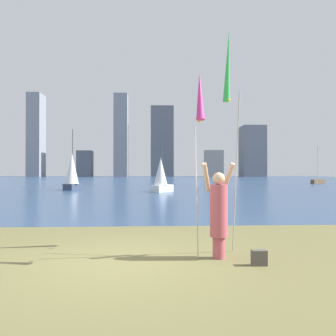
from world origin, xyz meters
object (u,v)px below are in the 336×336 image
(kite_flag_left, at_px, (200,101))
(sailboat_1, at_px, (161,176))
(person, at_px, (219,211))
(bag, at_px, (259,258))
(sailboat_0, at_px, (72,172))
(sailboat_2, at_px, (318,181))
(kite_flag_right, at_px, (228,71))

(kite_flag_left, xyz_separation_m, sailboat_1, (-0.11, 21.44, -1.70))
(person, height_order, sailboat_1, sailboat_1)
(sailboat_1, bearing_deg, bag, -87.05)
(kite_flag_left, bearing_deg, bag, -16.62)
(kite_flag_left, distance_m, sailboat_1, 21.51)
(person, distance_m, sailboat_0, 25.85)
(sailboat_0, bearing_deg, bag, -69.99)
(person, xyz_separation_m, sailboat_2, (21.64, 38.92, -0.52))
(bag, xyz_separation_m, sailboat_0, (-9.08, 24.94, 1.44))
(person, bearing_deg, sailboat_0, 106.72)
(sailboat_2, bearing_deg, sailboat_0, -154.28)
(bag, relative_size, sailboat_2, 0.05)
(sailboat_0, height_order, sailboat_1, sailboat_0)
(kite_flag_left, distance_m, sailboat_0, 25.97)
(kite_flag_left, distance_m, bag, 3.01)
(person, height_order, sailboat_0, sailboat_0)
(kite_flag_right, relative_size, bag, 17.52)
(kite_flag_left, height_order, sailboat_0, sailboat_0)
(kite_flag_right, xyz_separation_m, sailboat_1, (-0.90, 20.31, -2.60))
(kite_flag_right, relative_size, sailboat_0, 0.85)
(person, height_order, bag, person)
(sailboat_1, height_order, sailboat_2, sailboat_2)
(person, distance_m, kite_flag_right, 3.12)
(person, height_order, kite_flag_right, kite_flag_right)
(person, bearing_deg, sailboat_1, 88.96)
(kite_flag_left, height_order, bag, kite_flag_left)
(sailboat_1, xyz_separation_m, sailboat_2, (22.15, 17.70, -0.88))
(bag, relative_size, sailboat_0, 0.05)
(kite_flag_left, bearing_deg, person, 29.43)
(kite_flag_right, distance_m, sailboat_2, 43.69)
(bag, height_order, sailboat_2, sailboat_2)
(kite_flag_left, xyz_separation_m, sailboat_2, (22.04, 39.15, -2.57))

